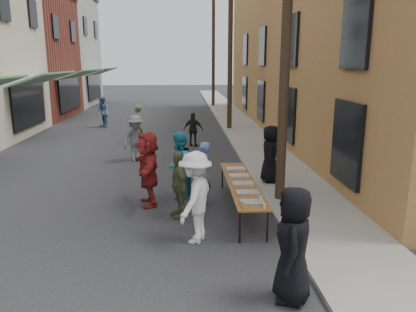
{
  "coord_description": "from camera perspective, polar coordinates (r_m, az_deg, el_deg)",
  "views": [
    {
      "loc": [
        1.72,
        -7.27,
        3.69
      ],
      "look_at": [
        2.36,
        2.98,
        1.3
      ],
      "focal_mm": 35.0,
      "sensor_mm": 36.0,
      "label": 1
    }
  ],
  "objects": [
    {
      "name": "ground",
      "position": [
        8.33,
        -15.56,
        -13.7
      ],
      "size": [
        120.0,
        120.0,
        0.0
      ],
      "primitive_type": "plane",
      "color": "#28282B",
      "rests_on": "ground"
    },
    {
      "name": "guest_front_c",
      "position": [
        11.1,
        -4.09,
        -1.33
      ],
      "size": [
        0.98,
        1.1,
        1.86
      ],
      "primitive_type": "imported",
      "rotation": [
        0.0,
        0.0,
        -1.94
      ],
      "color": "teal",
      "rests_on": "ground"
    },
    {
      "name": "utility_pole_mid",
      "position": [
        22.43,
        3.14,
        15.16
      ],
      "size": [
        0.26,
        0.26,
        9.0
      ],
      "primitive_type": "cylinder",
      "color": "#2D2116",
      "rests_on": "ground"
    },
    {
      "name": "catering_tray_foil_b",
      "position": [
        9.25,
        5.58,
        -5.24
      ],
      "size": [
        0.5,
        0.33,
        0.08
      ],
      "primitive_type": "cube",
      "color": "#B2B2B7",
      "rests_on": "serving_table"
    },
    {
      "name": "catering_tray_foil_d",
      "position": [
        10.57,
        4.39,
        -2.86
      ],
      "size": [
        0.5,
        0.33,
        0.08
      ],
      "primitive_type": "cube",
      "color": "#B2B2B7",
      "rests_on": "serving_table"
    },
    {
      "name": "sidewalk",
      "position": [
        22.8,
        4.76,
        3.88
      ],
      "size": [
        2.2,
        60.0,
        0.1
      ],
      "primitive_type": "cube",
      "color": "gray",
      "rests_on": "ground"
    },
    {
      "name": "serving_table",
      "position": [
        10.21,
        4.69,
        -3.89
      ],
      "size": [
        0.7,
        4.0,
        0.75
      ],
      "color": "brown",
      "rests_on": "ground"
    },
    {
      "name": "condiment_jar_b",
      "position": [
        8.42,
        5.0,
        -7.09
      ],
      "size": [
        0.07,
        0.07,
        0.08
      ],
      "primitive_type": "cylinder",
      "color": "#A57F26",
      "rests_on": "serving_table"
    },
    {
      "name": "guest_front_b",
      "position": [
        10.58,
        -0.73,
        -2.5
      ],
      "size": [
        0.59,
        0.72,
        1.69
      ],
      "primitive_type": "imported",
      "rotation": [
        0.0,
        0.0,
        -1.92
      ],
      "color": "#546AA3",
      "rests_on": "ground"
    },
    {
      "name": "catering_tray_buns_end",
      "position": [
        11.24,
        3.91,
        -1.88
      ],
      "size": [
        0.5,
        0.33,
        0.08
      ],
      "primitive_type": "cube",
      "color": "tan",
      "rests_on": "serving_table"
    },
    {
      "name": "passerby_right",
      "position": [
        19.07,
        -9.88,
        4.44
      ],
      "size": [
        0.59,
        0.74,
        1.76
      ],
      "primitive_type": "imported",
      "rotation": [
        0.0,
        0.0,
        4.41
      ],
      "color": "#56673B",
      "rests_on": "ground"
    },
    {
      "name": "catering_tray_buns",
      "position": [
        9.91,
        4.95,
        -3.97
      ],
      "size": [
        0.5,
        0.33,
        0.08
      ],
      "primitive_type": "cube",
      "color": "tan",
      "rests_on": "serving_table"
    },
    {
      "name": "passerby_far",
      "position": [
        24.02,
        -14.61,
        6.01
      ],
      "size": [
        1.03,
        1.1,
        1.79
      ],
      "primitive_type": "imported",
      "rotation": [
        0.0,
        0.0,
        5.27
      ],
      "color": "teal",
      "rests_on": "ground"
    },
    {
      "name": "guest_front_a",
      "position": [
        6.54,
        11.92,
        -12.15
      ],
      "size": [
        0.8,
        1.03,
        1.87
      ],
      "primitive_type": "imported",
      "rotation": [
        0.0,
        0.0,
        -1.82
      ],
      "color": "black",
      "rests_on": "ground"
    },
    {
      "name": "passerby_left",
      "position": [
        15.55,
        -10.17,
        2.47
      ],
      "size": [
        1.26,
        1.25,
        1.75
      ],
      "primitive_type": "imported",
      "rotation": [
        0.0,
        0.0,
        0.77
      ],
      "color": "slate",
      "rests_on": "ground"
    },
    {
      "name": "cup_stack",
      "position": [
        8.44,
        7.9,
        -6.98
      ],
      "size": [
        0.08,
        0.08,
        0.12
      ],
      "primitive_type": "cylinder",
      "color": "tan",
      "rests_on": "serving_table"
    },
    {
      "name": "guest_front_e",
      "position": [
        9.77,
        -4.14,
        -4.06
      ],
      "size": [
        0.63,
        1.02,
        1.63
      ],
      "primitive_type": "imported",
      "rotation": [
        0.0,
        0.0,
        -1.31
      ],
      "color": "#555E36",
      "rests_on": "ground"
    },
    {
      "name": "utility_pole_far",
      "position": [
        34.38,
        0.76,
        14.46
      ],
      "size": [
        0.26,
        0.26,
        9.0
      ],
      "primitive_type": "cylinder",
      "color": "#2D2116",
      "rests_on": "ground"
    },
    {
      "name": "guest_front_d",
      "position": [
        8.39,
        -1.8,
        -5.84
      ],
      "size": [
        1.15,
        1.43,
        1.93
      ],
      "primitive_type": "imported",
      "rotation": [
        0.0,
        0.0,
        -1.98
      ],
      "color": "white",
      "rests_on": "ground"
    },
    {
      "name": "catering_tray_sausage",
      "position": [
        8.64,
        6.26,
        -6.59
      ],
      "size": [
        0.5,
        0.33,
        0.08
      ],
      "primitive_type": "cube",
      "color": "maroon",
      "rests_on": "serving_table"
    },
    {
      "name": "condiment_jar_a",
      "position": [
        8.33,
        5.11,
        -7.33
      ],
      "size": [
        0.07,
        0.07,
        0.08
      ],
      "primitive_type": "cylinder",
      "color": "#A57F26",
      "rests_on": "serving_table"
    },
    {
      "name": "condiment_jar_c",
      "position": [
        8.52,
        4.91,
        -6.86
      ],
      "size": [
        0.07,
        0.07,
        0.08
      ],
      "primitive_type": "cylinder",
      "color": "#A57F26",
      "rests_on": "serving_table"
    },
    {
      "name": "server",
      "position": [
        12.42,
        8.73,
        0.31
      ],
      "size": [
        0.73,
        0.96,
        1.74
      ],
      "primitive_type": "imported",
      "rotation": [
        0.0,
        0.0,
        1.34
      ],
      "color": "black",
      "rests_on": "sidewalk"
    },
    {
      "name": "utility_pole_near",
      "position": [
        10.62,
        10.99,
        17.25
      ],
      "size": [
        0.26,
        0.26,
        9.0
      ],
      "primitive_type": "cylinder",
      "color": "#2D2116",
      "rests_on": "ground"
    },
    {
      "name": "building_ochre",
      "position": [
        23.28,
        20.99,
        15.51
      ],
      "size": [
        10.0,
        28.0,
        10.0
      ],
      "primitive_type": "cube",
      "color": "#A26E39",
      "rests_on": "ground"
    },
    {
      "name": "guest_queue_back",
      "position": [
        10.65,
        -8.42,
        -1.78
      ],
      "size": [
        0.88,
        1.89,
        1.96
      ],
      "primitive_type": "imported",
      "rotation": [
        0.0,
        0.0,
        -1.4
      ],
      "color": "maroon",
      "rests_on": "ground"
    },
    {
      "name": "passerby_mid",
      "position": [
        18.01,
        -2.07,
        3.73
      ],
      "size": [
        0.95,
        0.58,
        1.51
      ],
      "primitive_type": "imported",
      "rotation": [
        0.0,
        0.0,
        2.88
      ],
      "color": "black",
      "rests_on": "ground"
    }
  ]
}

